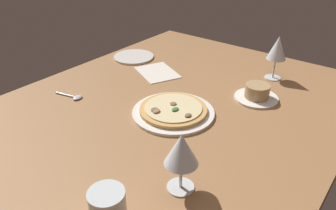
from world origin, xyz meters
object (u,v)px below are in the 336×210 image
Objects in this scene: ramekin_on_saucer at (257,93)px; paper_menu at (157,72)px; pizza_main at (173,111)px; spoon at (74,97)px; wine_glass_far at (181,151)px; wine_glass_near at (277,49)px; side_plate at (134,57)px.

ramekin_on_saucer is 0.85× the size of paper_menu.
pizza_main is 37.95cm from spoon.
wine_glass_far is 74.92cm from wine_glass_near.
wine_glass_near is (-47.83, 15.19, 11.35)cm from pizza_main.
wine_glass_near reaches higher than ramekin_on_saucer.
wine_glass_near is at bearing -173.58° from ramekin_on_saucer.
wine_glass_far is at bearing 40.10° from pizza_main.
side_plate is at bearing -129.40° from wine_glass_far.
wine_glass_near is at bearing -174.39° from wine_glass_far.
wine_glass_near is 64.68cm from side_plate.
pizza_main is 51.45cm from wine_glass_near.
ramekin_on_saucer reaches higher than spoon.
wine_glass_far is 0.89× the size of wine_glass_near.
wine_glass_far is (26.73, 22.51, 10.12)cm from pizza_main.
side_plate reaches higher than paper_menu.
pizza_main is 32.20cm from ramekin_on_saucer.
wine_glass_far is 60.49cm from spoon.
wine_glass_near is 80.40cm from spoon.
pizza_main reaches higher than paper_menu.
pizza_main is at bearing 74.42° from paper_menu.
pizza_main is 1.75× the size of wine_glass_far.
paper_menu is at bearing -84.38° from ramekin_on_saucer.
ramekin_on_saucer is (-26.98, 17.54, 1.08)cm from pizza_main.
paper_menu is (6.46, 19.78, -0.30)cm from side_plate.
ramekin_on_saucer is 54.69cm from wine_glass_far.
pizza_main is 1.75× the size of ramekin_on_saucer.
ramekin_on_saucer is 66.68cm from spoon.
pizza_main is 34.37cm from paper_menu.
paper_menu is at bearing -58.49° from wine_glass_near.
paper_menu is at bearing -135.68° from wine_glass_far.
pizza_main is at bearing 57.36° from side_plate.
ramekin_on_saucer is at bearing 6.42° from wine_glass_near.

